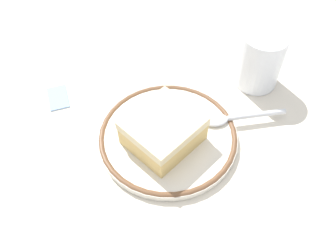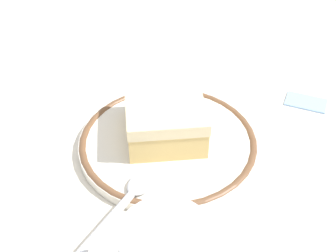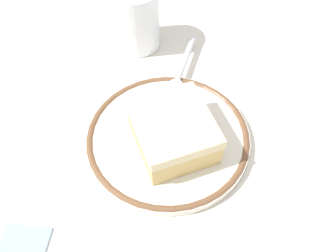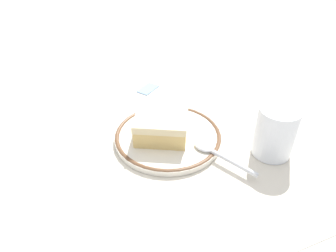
# 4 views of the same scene
# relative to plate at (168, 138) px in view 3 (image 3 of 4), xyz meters

# --- Properties ---
(ground_plane) EXTENTS (2.40, 2.40, 0.00)m
(ground_plane) POSITION_rel_plate_xyz_m (0.01, -0.01, -0.01)
(ground_plane) COLOR #B7B2A8
(placemat) EXTENTS (0.53, 0.44, 0.00)m
(placemat) POSITION_rel_plate_xyz_m (0.01, -0.01, -0.01)
(placemat) COLOR beige
(placemat) RESTS_ON ground_plane
(plate) EXTENTS (0.20, 0.20, 0.01)m
(plate) POSITION_rel_plate_xyz_m (0.00, 0.00, 0.00)
(plate) COLOR silver
(plate) RESTS_ON placemat
(cake_slice) EXTENTS (0.12, 0.12, 0.04)m
(cake_slice) POSITION_rel_plate_xyz_m (-0.00, -0.01, 0.03)
(cake_slice) COLOR #DBB76B
(cake_slice) RESTS_ON plate
(spoon) EXTENTS (0.12, 0.07, 0.01)m
(spoon) POSITION_rel_plate_xyz_m (0.08, 0.05, 0.01)
(spoon) COLOR silver
(spoon) RESTS_ON plate
(cup) EXTENTS (0.07, 0.07, 0.09)m
(cup) POSITION_rel_plate_xyz_m (0.10, 0.15, 0.03)
(cup) COLOR white
(cup) RESTS_ON placemat
(sugar_packet) EXTENTS (0.05, 0.06, 0.01)m
(sugar_packet) POSITION_rel_plate_xyz_m (-0.19, 0.03, -0.00)
(sugar_packet) COLOR #8CB2E0
(sugar_packet) RESTS_ON placemat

